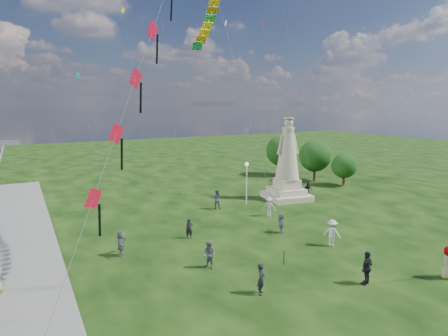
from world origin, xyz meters
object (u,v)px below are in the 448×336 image
lamppost (247,174)px  person_5 (121,243)px  statue (287,169)px  person_4 (448,263)px  person_1 (209,255)px  person_8 (269,207)px  person_3 (367,268)px  person_6 (189,229)px  person_7 (217,199)px  person_9 (308,190)px  person_0 (261,279)px  person_11 (281,223)px  person_2 (332,233)px

lamppost → person_5: (-14.08, -6.87, -2.22)m
statue → person_4: 19.39m
person_1 → person_8: size_ratio=0.98×
person_3 → statue: bearing=-131.4°
person_6 → person_7: (5.52, 6.08, 0.22)m
person_3 → person_6: (-5.71, 11.36, -0.21)m
person_3 → person_9: bearing=-138.2°
person_0 → person_8: size_ratio=0.96×
person_0 → person_6: (0.04, 9.43, -0.10)m
lamppost → person_11: (-2.13, -8.38, -2.29)m
person_2 → person_5: 14.50m
person_3 → person_4: bearing=142.8°
person_0 → person_7: 16.47m
person_1 → person_5: size_ratio=1.02×
person_6 → person_9: (15.94, 5.09, 0.10)m
lamppost → person_9: size_ratio=2.51×
person_3 → person_7: person_7 is taller
statue → person_7: bearing=-172.8°
person_0 → person_8: bearing=4.7°
person_3 → person_4: same height
person_5 → person_3: bearing=-114.0°
statue → person_7: statue is taller
person_5 → person_11: 12.05m
statue → lamppost: 4.88m
person_0 → person_3: 6.06m
person_4 → person_7: (-4.80, 19.19, 0.00)m
person_5 → person_2: bearing=-91.9°
person_3 → person_6: size_ratio=1.28×
person_4 → person_5: bearing=113.6°
person_2 → person_5: person_2 is taller
person_3 → person_5: bearing=-60.3°
person_6 → person_11: bearing=-2.3°
person_3 → person_11: person_3 is taller
person_1 → person_11: person_1 is taller
statue → person_7: (-8.21, 0.24, -2.25)m
person_0 → person_11: bearing=-1.3°
lamppost → person_7: (-3.34, 0.02, -2.11)m
lamppost → person_3: bearing=-100.2°
person_0 → statue: bearing=0.2°
person_9 → person_2: bearing=-106.2°
person_6 → person_4: bearing=-35.1°
statue → person_11: (-7.00, -8.16, -2.43)m
person_2 → person_11: size_ratio=1.22×
lamppost → person_9: bearing=-7.8°
person_1 → person_9: bearing=99.9°
statue → person_8: statue is taller
person_3 → person_5: size_ratio=1.13×
statue → person_1: bearing=-134.1°
person_1 → person_6: bearing=147.4°
person_1 → person_5: 6.17m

